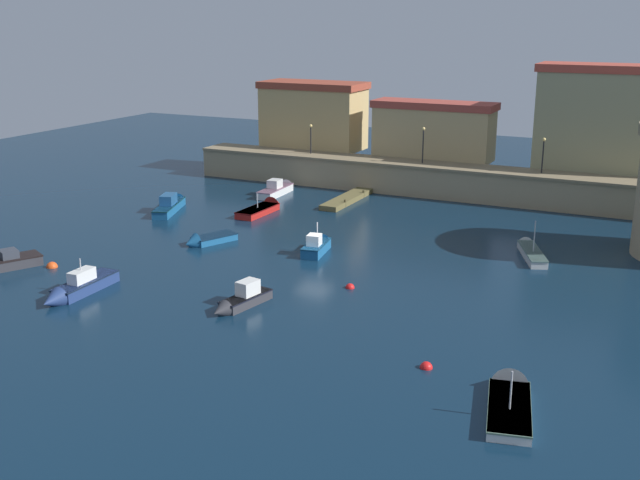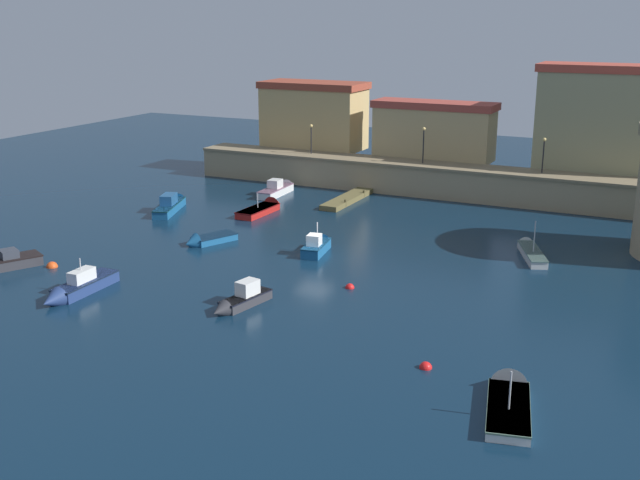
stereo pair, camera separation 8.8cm
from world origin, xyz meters
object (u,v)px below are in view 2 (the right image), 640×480
(quay_lamp_1, at_px, (424,139))
(moored_boat_0, at_px, (318,245))
(moored_boat_4, at_px, (172,204))
(mooring_buoy_2, at_px, (426,368))
(quay_lamp_2, at_px, (544,149))
(moored_boat_6, at_px, (76,288))
(moored_boat_2, at_px, (279,188))
(moored_boat_9, at_px, (206,240))
(quay_lamp_0, at_px, (311,134))
(mooring_buoy_1, at_px, (52,267))
(moored_boat_7, at_px, (509,395))
(moored_boat_5, at_px, (530,250))
(moored_boat_1, at_px, (240,300))
(mooring_buoy_0, at_px, (350,288))
(moored_boat_8, at_px, (265,208))

(quay_lamp_1, relative_size, moored_boat_0, 0.74)
(moored_boat_4, bearing_deg, mooring_buoy_2, -144.55)
(quay_lamp_2, bearing_deg, moored_boat_6, -120.16)
(moored_boat_2, bearing_deg, moored_boat_9, -172.17)
(quay_lamp_0, relative_size, mooring_buoy_1, 3.86)
(moored_boat_4, bearing_deg, moored_boat_7, -142.87)
(moored_boat_4, relative_size, moored_boat_5, 1.11)
(moored_boat_4, relative_size, moored_boat_6, 1.16)
(mooring_buoy_1, bearing_deg, moored_boat_1, -3.22)
(moored_boat_1, xyz_separation_m, moored_boat_5, (13.18, 18.21, -0.15))
(quay_lamp_1, relative_size, moored_boat_1, 0.73)
(mooring_buoy_0, bearing_deg, moored_boat_8, 134.64)
(quay_lamp_1, distance_m, moored_boat_4, 24.24)
(moored_boat_0, height_order, moored_boat_5, moored_boat_5)
(moored_boat_9, bearing_deg, moored_boat_6, 19.63)
(mooring_buoy_0, bearing_deg, moored_boat_5, 54.56)
(moored_boat_5, distance_m, moored_boat_9, 23.87)
(quay_lamp_2, height_order, moored_boat_4, quay_lamp_2)
(moored_boat_8, bearing_deg, moored_boat_2, 20.05)
(moored_boat_5, relative_size, mooring_buoy_2, 10.29)
(quay_lamp_2, bearing_deg, quay_lamp_1, 180.00)
(quay_lamp_2, distance_m, moored_boat_2, 24.69)
(mooring_buoy_2, bearing_deg, moored_boat_8, 133.60)
(moored_boat_0, height_order, moored_boat_7, moored_boat_0)
(quay_lamp_0, xyz_separation_m, moored_boat_5, (25.31, -15.42, -4.69))
(quay_lamp_1, bearing_deg, mooring_buoy_0, -80.38)
(quay_lamp_2, relative_size, moored_boat_8, 0.52)
(moored_boat_8, distance_m, moored_boat_9, 10.71)
(moored_boat_7, xyz_separation_m, mooring_buoy_1, (-32.51, 5.49, -0.25))
(moored_boat_9, bearing_deg, moored_boat_2, -146.02)
(moored_boat_4, relative_size, moored_boat_9, 1.63)
(quay_lamp_1, xyz_separation_m, moored_boat_6, (-9.91, -36.25, -4.79))
(moored_boat_0, bearing_deg, moored_boat_5, -76.35)
(moored_boat_6, bearing_deg, quay_lamp_0, -178.89)
(quay_lamp_1, height_order, moored_boat_0, quay_lamp_1)
(moored_boat_1, relative_size, moored_boat_2, 0.72)
(moored_boat_9, bearing_deg, moored_boat_4, -107.84)
(moored_boat_5, bearing_deg, quay_lamp_0, 36.25)
(moored_boat_5, xyz_separation_m, moored_boat_9, (-22.50, -7.96, -0.03))
(moored_boat_8, bearing_deg, mooring_buoy_0, -133.83)
(moored_boat_2, bearing_deg, quay_lamp_2, -78.70)
(moored_boat_2, relative_size, mooring_buoy_0, 11.16)
(moored_boat_6, xyz_separation_m, mooring_buoy_0, (14.60, 8.56, -0.48))
(moored_boat_8, bearing_deg, moored_boat_4, 113.23)
(moored_boat_9, bearing_deg, moored_boat_8, -151.29)
(moored_boat_6, distance_m, mooring_buoy_0, 16.94)
(mooring_buoy_0, bearing_deg, moored_boat_2, 128.08)
(quay_lamp_1, bearing_deg, mooring_buoy_2, -70.85)
(moored_boat_4, distance_m, moored_boat_5, 31.19)
(quay_lamp_0, relative_size, mooring_buoy_2, 4.69)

